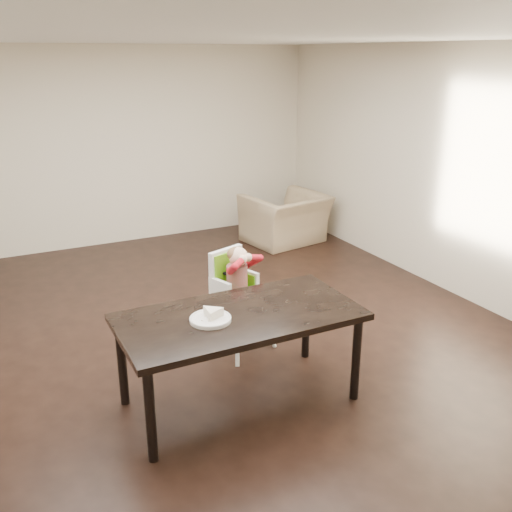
{
  "coord_description": "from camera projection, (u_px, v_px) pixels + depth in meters",
  "views": [
    {
      "loc": [
        -1.69,
        -4.41,
        2.58
      ],
      "look_at": [
        0.39,
        -0.26,
        0.92
      ],
      "focal_mm": 40.0,
      "sensor_mm": 36.0,
      "label": 1
    }
  ],
  "objects": [
    {
      "name": "high_chair",
      "position": [
        235.0,
        277.0,
        5.08
      ],
      "size": [
        0.52,
        0.52,
        0.98
      ],
      "rotation": [
        0.0,
        0.0,
        0.34
      ],
      "color": "white",
      "rests_on": "ground"
    },
    {
      "name": "armchair",
      "position": [
        286.0,
        211.0,
        8.1
      ],
      "size": [
        1.16,
        0.86,
        0.93
      ],
      "primitive_type": "imported",
      "rotation": [
        0.0,
        0.0,
        3.31
      ],
      "color": "#9E8764",
      "rests_on": "ground"
    },
    {
      "name": "dining_table",
      "position": [
        240.0,
        323.0,
        4.27
      ],
      "size": [
        1.8,
        0.9,
        0.75
      ],
      "color": "black",
      "rests_on": "ground"
    },
    {
      "name": "room_walls",
      "position": [
        199.0,
        147.0,
        4.67
      ],
      "size": [
        6.02,
        7.02,
        2.71
      ],
      "color": "beige",
      "rests_on": "ground"
    },
    {
      "name": "plate",
      "position": [
        211.0,
        317.0,
        4.12
      ],
      "size": [
        0.31,
        0.31,
        0.09
      ],
      "rotation": [
        0.0,
        0.0,
        -0.01
      ],
      "color": "white",
      "rests_on": "dining_table"
    },
    {
      "name": "ground",
      "position": [
        206.0,
        347.0,
        5.3
      ],
      "size": [
        7.0,
        7.0,
        0.0
      ],
      "primitive_type": "plane",
      "color": "black",
      "rests_on": "ground"
    }
  ]
}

